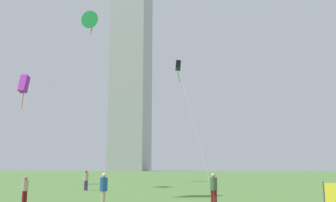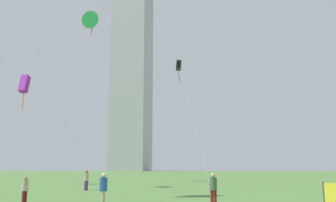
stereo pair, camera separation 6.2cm
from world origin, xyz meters
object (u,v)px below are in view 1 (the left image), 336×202
Objects in this scene: person_standing_2 at (25,188)px; kite_flying_0 at (24,84)px; kite_flying_2 at (92,21)px; person_standing_0 at (214,187)px; person_standing_1 at (104,188)px; kite_flying_4 at (178,66)px; distant_highrise_0 at (132,52)px; person_standing_3 at (86,179)px.

person_standing_2 is 25.41m from kite_flying_0.
kite_flying_2 is (-6.79, 27.47, 21.13)m from person_standing_2.
person_standing_1 is at bearing 12.16° from person_standing_0.
kite_flying_4 is at bearing 15.36° from kite_flying_2.
kite_flying_0 is (-11.93, 19.77, 10.61)m from person_standing_2.
person_standing_0 is 10.35m from person_standing_2.
kite_flying_0 is 14.02m from kite_flying_2.
kite_flying_2 is 0.23× the size of distant_highrise_0.
kite_flying_0 is 0.12× the size of distant_highrise_0.
kite_flying_4 is at bearing 32.94° from kite_flying_0.
distant_highrise_0 reaches higher than person_standing_3.
kite_flying_0 reaches higher than person_standing_1.
person_standing_0 is at bearing -57.49° from kite_flying_2.
person_standing_1 is 148.15m from distant_highrise_0.
kite_flying_2 is at bearing -76.77° from distant_highrise_0.
kite_flying_4 reaches higher than person_standing_1.
kite_flying_2 is (-5.76, 15.39, 21.03)m from person_standing_3.
person_standing_1 reaches higher than person_standing_3.
person_standing_0 is at bearing -79.82° from kite_flying_4.
person_standing_0 is 5.74m from person_standing_1.
person_standing_0 is 31.20m from kite_flying_0.
person_standing_1 reaches higher than person_standing_0.
person_standing_1 is (-5.51, -1.61, 0.01)m from person_standing_0.
kite_flying_2 is 112.87m from distant_highrise_0.
person_standing_0 is at bearing -80.81° from person_standing_1.
person_standing_1 is at bearing -99.61° from person_standing_3.
distant_highrise_0 is at bearing 98.01° from kite_flying_0.
person_standing_3 is 0.14× the size of kite_flying_0.
distant_highrise_0 is (-21.25, 106.81, 29.67)m from kite_flying_2.
person_standing_0 is 34.04m from kite_flying_4.
person_standing_0 is 1.13× the size of person_standing_2.
distant_highrise_0 is at bearing 107.66° from kite_flying_4.
person_standing_3 is 24.62m from kite_flying_4.
distant_highrise_0 reaches higher than kite_flying_0.
person_standing_0 is 0.10× the size of kite_flying_4.
person_standing_2 is (-4.83, 1.00, -0.13)m from person_standing_1.
person_standing_1 is at bearing -74.37° from distant_highrise_0.
person_standing_0 is 1.01× the size of person_standing_3.
kite_flying_2 reaches higher than person_standing_3.
person_standing_0 is 16.15m from person_standing_3.
person_standing_0 is 0.99× the size of person_standing_1.
person_standing_0 is 0.02× the size of distant_highrise_0.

